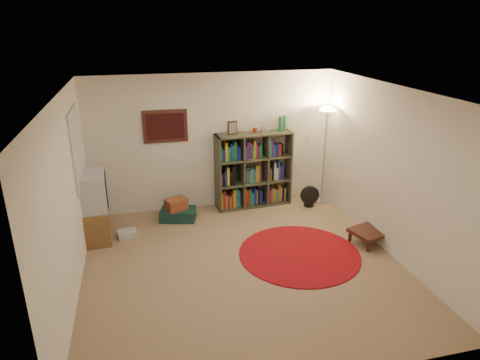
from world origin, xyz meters
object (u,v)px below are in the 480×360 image
at_px(suitcase, 178,214).
at_px(side_table, 369,233).
at_px(bookshelf, 252,171).
at_px(tv_stand, 91,208).
at_px(floor_fan, 310,196).
at_px(floor_lamp, 327,124).

height_order(suitcase, side_table, side_table).
bearing_deg(bookshelf, tv_stand, -170.16).
bearing_deg(tv_stand, suitcase, 11.87).
xyz_separation_m(bookshelf, tv_stand, (-2.87, -0.72, -0.14)).
distance_m(bookshelf, floor_fan, 1.20).
relative_size(bookshelf, floor_fan, 4.15).
relative_size(floor_fan, side_table, 0.67).
distance_m(floor_fan, side_table, 1.62).
bearing_deg(side_table, floor_lamp, 91.01).
distance_m(bookshelf, tv_stand, 2.96).
bearing_deg(floor_lamp, suitcase, -177.30).
height_order(bookshelf, floor_fan, bookshelf).
bearing_deg(bookshelf, floor_lamp, -12.24).
relative_size(bookshelf, suitcase, 2.46).
bearing_deg(suitcase, bookshelf, 27.58).
bearing_deg(floor_fan, side_table, -75.79).
relative_size(floor_fan, tv_stand, 0.36).
bearing_deg(tv_stand, floor_fan, 1.59).
distance_m(floor_lamp, tv_stand, 4.38).
xyz_separation_m(bookshelf, floor_lamp, (1.36, -0.19, 0.87)).
xyz_separation_m(bookshelf, floor_fan, (1.04, -0.35, -0.48)).
bearing_deg(tv_stand, side_table, -19.71).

